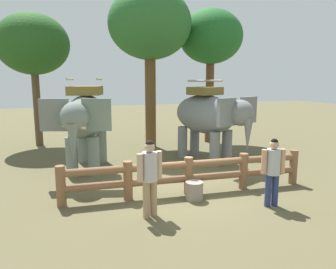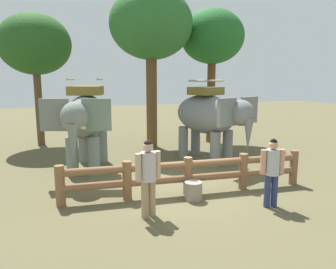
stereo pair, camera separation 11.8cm
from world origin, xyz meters
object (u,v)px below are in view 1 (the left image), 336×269
at_px(log_fence, 188,173).
at_px(tree_back_center, 150,26).
at_px(elephant_center, 209,116).
at_px(tourist_woman_in_black, 273,168).
at_px(elephant_near_left, 85,119).
at_px(feed_bucket, 194,191).
at_px(tree_far_left, 211,38).
at_px(tourist_man_in_blue, 150,173).
at_px(tree_far_right, 33,45).

relative_size(log_fence, tree_back_center, 0.97).
distance_m(elephant_center, tourist_woman_in_black, 4.65).
bearing_deg(elephant_near_left, elephant_center, -3.72).
relative_size(elephant_center, feed_bucket, 7.64).
distance_m(tree_far_left, tree_back_center, 3.17).
xyz_separation_m(elephant_near_left, tourist_man_in_blue, (1.02, -4.46, -0.74)).
bearing_deg(tree_back_center, elephant_center, -67.96).
relative_size(log_fence, tourist_man_in_blue, 3.83).
bearing_deg(log_fence, elephant_center, 55.22).
relative_size(log_fence, elephant_center, 1.87).
bearing_deg(tree_back_center, elephant_near_left, -136.68).
bearing_deg(tourist_man_in_blue, tree_far_left, 55.40).
distance_m(log_fence, elephant_near_left, 4.32).
height_order(elephant_near_left, tourist_woman_in_black, elephant_near_left).
height_order(tree_back_center, tree_far_right, tree_back_center).
distance_m(elephant_center, feed_bucket, 4.38).
xyz_separation_m(log_fence, feed_bucket, (-0.02, -0.45, -0.36)).
distance_m(tourist_man_in_blue, tree_far_right, 10.68).
xyz_separation_m(elephant_near_left, tourist_woman_in_black, (4.07, -4.86, -0.79)).
bearing_deg(tourist_man_in_blue, tree_far_right, 106.02).
bearing_deg(tree_back_center, tourist_woman_in_black, -83.86).
relative_size(elephant_near_left, tourist_man_in_blue, 2.10).
bearing_deg(tourist_woman_in_black, tourist_man_in_blue, 172.48).
bearing_deg(tourist_woman_in_black, feed_bucket, 147.39).
bearing_deg(tourist_woman_in_black, tree_far_left, 74.32).
distance_m(tree_far_left, feed_bucket, 9.44).
relative_size(elephant_near_left, tree_back_center, 0.53).
bearing_deg(tree_far_left, tree_far_right, 166.70).
xyz_separation_m(elephant_center, tree_back_center, (-1.35, 3.33, 3.73)).
bearing_deg(tree_far_left, tree_back_center, -175.63).
xyz_separation_m(tree_back_center, feed_bucket, (-0.80, -6.84, -5.25)).
bearing_deg(log_fence, tourist_man_in_blue, -142.35).
height_order(tourist_woman_in_black, tree_far_left, tree_far_left).
bearing_deg(log_fence, tree_far_right, 116.15).
distance_m(tree_back_center, tree_far_right, 5.48).
distance_m(elephant_near_left, elephant_center, 4.58).
distance_m(tourist_man_in_blue, feed_bucket, 1.75).
distance_m(tree_back_center, feed_bucket, 8.66).
bearing_deg(tree_far_left, feed_bucket, -119.03).
distance_m(elephant_near_left, tree_back_center, 5.76).
bearing_deg(elephant_near_left, tree_far_left, 27.27).
relative_size(tourist_woman_in_black, tree_far_right, 0.28).
bearing_deg(log_fence, tree_back_center, 83.07).
relative_size(elephant_near_left, tourist_woman_in_black, 2.20).
bearing_deg(tourist_woman_in_black, tree_back_center, 96.14).
relative_size(tree_far_left, tree_far_right, 1.06).
relative_size(elephant_center, tourist_woman_in_black, 2.14).
xyz_separation_m(tree_far_left, tree_back_center, (-3.13, -0.24, 0.40)).
distance_m(tourist_man_in_blue, tree_back_center, 8.98).
height_order(elephant_center, tourist_woman_in_black, elephant_center).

